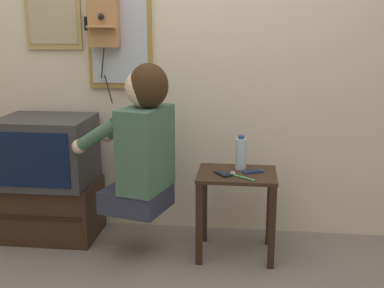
# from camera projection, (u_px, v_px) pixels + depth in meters

# --- Properties ---
(wall_back) EXTENTS (6.80, 0.05, 2.55)m
(wall_back) POSITION_uv_depth(u_px,v_px,m) (178.00, 49.00, 3.24)
(wall_back) COLOR beige
(wall_back) RESTS_ON ground_plane
(side_table) EXTENTS (0.49, 0.38, 0.54)m
(side_table) POSITION_uv_depth(u_px,v_px,m) (237.00, 193.00, 3.00)
(side_table) COLOR #382316
(side_table) RESTS_ON ground_plane
(person) EXTENTS (0.61, 0.50, 0.91)m
(person) POSITION_uv_depth(u_px,v_px,m) (142.00, 140.00, 2.89)
(person) COLOR #2D3347
(person) RESTS_ON ground_plane
(tv_stand) EXTENTS (0.65, 0.44, 0.39)m
(tv_stand) POSITION_uv_depth(u_px,v_px,m) (51.00, 209.00, 3.33)
(tv_stand) COLOR #382316
(tv_stand) RESTS_ON ground_plane
(television) EXTENTS (0.59, 0.47, 0.45)m
(television) POSITION_uv_depth(u_px,v_px,m) (47.00, 151.00, 3.21)
(television) COLOR #38383A
(television) RESTS_ON tv_stand
(wall_phone_antique) EXTENTS (0.24, 0.18, 0.76)m
(wall_phone_antique) POSITION_uv_depth(u_px,v_px,m) (104.00, 20.00, 3.17)
(wall_phone_antique) COLOR #AD7A47
(framed_picture) EXTENTS (0.39, 0.03, 0.54)m
(framed_picture) POSITION_uv_depth(u_px,v_px,m) (53.00, 9.00, 3.23)
(framed_picture) COLOR tan
(wall_mirror) EXTENTS (0.44, 0.03, 0.71)m
(wall_mirror) POSITION_uv_depth(u_px,v_px,m) (120.00, 35.00, 3.22)
(wall_mirror) COLOR olive
(cell_phone_held) EXTENTS (0.12, 0.14, 0.01)m
(cell_phone_held) POSITION_uv_depth(u_px,v_px,m) (223.00, 174.00, 2.93)
(cell_phone_held) COLOR black
(cell_phone_held) RESTS_ON side_table
(cell_phone_spare) EXTENTS (0.14, 0.11, 0.01)m
(cell_phone_spare) POSITION_uv_depth(u_px,v_px,m) (253.00, 171.00, 2.97)
(cell_phone_spare) COLOR navy
(cell_phone_spare) RESTS_ON side_table
(water_bottle) EXTENTS (0.07, 0.07, 0.22)m
(water_bottle) POSITION_uv_depth(u_px,v_px,m) (241.00, 153.00, 3.02)
(water_bottle) COLOR silver
(water_bottle) RESTS_ON side_table
(toothbrush) EXTENTS (0.15, 0.12, 0.02)m
(toothbrush) POSITION_uv_depth(u_px,v_px,m) (241.00, 176.00, 2.87)
(toothbrush) COLOR #4CBF66
(toothbrush) RESTS_ON side_table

